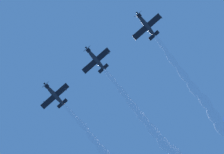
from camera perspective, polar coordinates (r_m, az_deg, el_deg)
airplane_lead at (r=79.01m, az=6.14°, el=9.30°), size 8.02×7.77×3.46m
airplane_left_wingman at (r=81.04m, az=-3.02°, el=3.29°), size 7.91×7.74×3.48m
airplane_right_wingman at (r=83.60m, az=-10.39°, el=-3.08°), size 7.92×7.75×3.51m
smoke_trail_lead at (r=87.49m, az=16.45°, el=-4.68°), size 18.01×31.89×3.66m
smoke_trail_left_wingman at (r=89.01m, az=7.86°, el=-9.81°), size 18.89×31.72×3.51m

